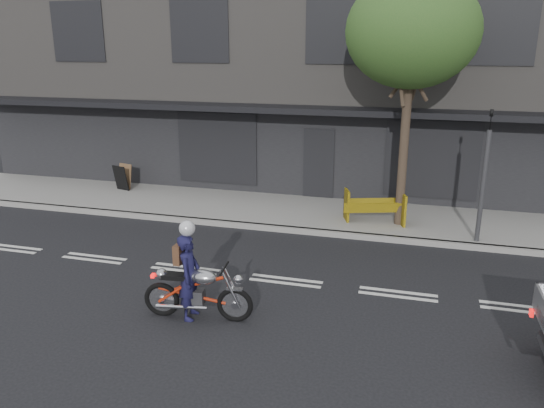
{
  "coord_description": "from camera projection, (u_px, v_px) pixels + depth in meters",
  "views": [
    {
      "loc": [
        2.57,
        -10.33,
        4.98
      ],
      "look_at": [
        -0.46,
        0.5,
        1.59
      ],
      "focal_mm": 35.0,
      "sensor_mm": 36.0,
      "label": 1
    }
  ],
  "objects": [
    {
      "name": "street_tree",
      "position": [
        412.0,
        32.0,
        13.41
      ],
      "size": [
        3.4,
        3.4,
        6.74
      ],
      "color": "#382B21",
      "rests_on": "ground"
    },
    {
      "name": "ground",
      "position": [
        286.0,
        281.0,
        11.62
      ],
      "size": [
        80.0,
        80.0,
        0.0
      ],
      "primitive_type": "plane",
      "color": "black",
      "rests_on": "ground"
    },
    {
      "name": "construction_barrier",
      "position": [
        373.0,
        209.0,
        14.65
      ],
      "size": [
        1.78,
        1.15,
        0.93
      ],
      "primitive_type": null,
      "rotation": [
        0.0,
        0.0,
        0.32
      ],
      "color": "yellow",
      "rests_on": "sidewalk"
    },
    {
      "name": "kerb",
      "position": [
        314.0,
        232.0,
        14.46
      ],
      "size": [
        32.0,
        0.2,
        0.15
      ],
      "primitive_type": "cube",
      "color": "gray",
      "rests_on": "ground"
    },
    {
      "name": "traffic_light_pole",
      "position": [
        483.0,
        184.0,
        13.15
      ],
      "size": [
        0.12,
        0.12,
        3.5
      ],
      "color": "#2D2D30",
      "rests_on": "ground"
    },
    {
      "name": "building_main",
      "position": [
        357.0,
        70.0,
        20.89
      ],
      "size": [
        26.0,
        10.0,
        8.0
      ],
      "primitive_type": "cube",
      "color": "slate",
      "rests_on": "ground"
    },
    {
      "name": "motorcycle",
      "position": [
        198.0,
        291.0,
        9.9
      ],
      "size": [
        2.11,
        0.61,
        1.09
      ],
      "rotation": [
        0.0,
        0.0,
        0.11
      ],
      "color": "black",
      "rests_on": "ground"
    },
    {
      "name": "sidewalk",
      "position": [
        324.0,
        214.0,
        15.94
      ],
      "size": [
        32.0,
        3.2,
        0.15
      ],
      "primitive_type": "cube",
      "color": "gray",
      "rests_on": "ground"
    },
    {
      "name": "rider",
      "position": [
        189.0,
        277.0,
        9.86
      ],
      "size": [
        0.46,
        0.64,
        1.65
      ],
      "primitive_type": "imported",
      "rotation": [
        0.0,
        0.0,
        1.69
      ],
      "color": "#18163D",
      "rests_on": "ground"
    },
    {
      "name": "sandwich_board",
      "position": [
        121.0,
        178.0,
        18.17
      ],
      "size": [
        0.63,
        0.49,
        0.87
      ],
      "primitive_type": null,
      "rotation": [
        0.0,
        0.0,
        -0.26
      ],
      "color": "black",
      "rests_on": "sidewalk"
    }
  ]
}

